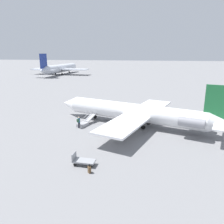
% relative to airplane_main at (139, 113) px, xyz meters
% --- Properties ---
extents(ground_plane, '(600.00, 600.00, 0.00)m').
position_rel_airplane_main_xyz_m(ground_plane, '(0.89, -0.27, -2.11)').
color(ground_plane, slate).
extents(airplane_main, '(27.65, 21.21, 7.04)m').
position_rel_airplane_main_xyz_m(airplane_main, '(0.00, 0.00, 0.00)').
color(airplane_main, white).
rests_on(airplane_main, ground).
extents(airplane_far_center, '(29.98, 40.49, 10.62)m').
position_rel_airplane_main_xyz_m(airplane_far_center, '(47.33, -75.24, 1.06)').
color(airplane_far_center, silver).
rests_on(airplane_far_center, ground).
extents(boarding_stairs, '(2.12, 4.14, 1.74)m').
position_rel_airplane_main_xyz_m(boarding_stairs, '(8.23, 1.57, -1.73)').
color(boarding_stairs, '#99999E').
rests_on(boarding_stairs, ground).
extents(passenger, '(0.42, 0.57, 1.74)m').
position_rel_airplane_main_xyz_m(passenger, '(8.63, 2.83, -1.11)').
color(passenger, '#23232D').
rests_on(passenger, ground).
extents(luggage_cart, '(2.22, 1.14, 1.22)m').
position_rel_airplane_main_xyz_m(luggage_cart, '(4.36, 13.36, -1.65)').
color(luggage_cart, gray).
rests_on(luggage_cart, ground).
extents(suitcase, '(0.40, 0.42, 0.88)m').
position_rel_airplane_main_xyz_m(suitcase, '(3.28, 14.66, -1.78)').
color(suitcase, brown).
rests_on(suitcase, ground).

